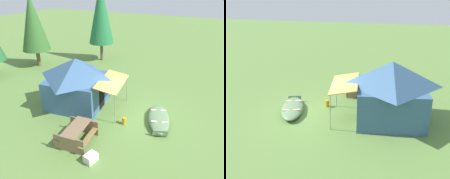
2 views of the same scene
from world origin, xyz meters
TOP-DOWN VIEW (x-y plane):
  - ground_plane at (0.00, 0.00)m, footprint 80.00×80.00m
  - beached_rowboat at (-0.02, -1.44)m, footprint 2.91×1.88m
  - canvas_cabin_tent at (-0.37, 3.33)m, footprint 3.63×4.73m
  - picnic_table at (-3.22, 1.43)m, footprint 1.76×1.62m
  - cooler_box at (-3.97, 0.24)m, footprint 0.61×0.51m
  - fuel_can at (-1.02, 0.08)m, footprint 0.24×0.24m
  - pine_tree_far_center at (3.57, 10.19)m, footprint 2.29×2.29m
  - pine_tree_side at (7.37, 6.08)m, footprint 2.21×2.21m

SIDE VIEW (x-z plane):
  - ground_plane at x=0.00m, z-range 0.00..0.00m
  - cooler_box at x=-3.97m, z-range 0.00..0.35m
  - fuel_can at x=-1.02m, z-range 0.00..0.37m
  - beached_rowboat at x=-0.02m, z-range 0.01..0.39m
  - picnic_table at x=-3.22m, z-range 0.08..0.88m
  - canvas_cabin_tent at x=-0.37m, z-range 0.05..2.89m
  - pine_tree_far_center at x=3.57m, z-range 0.69..6.56m
  - pine_tree_side at x=7.37m, z-range 0.79..7.62m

